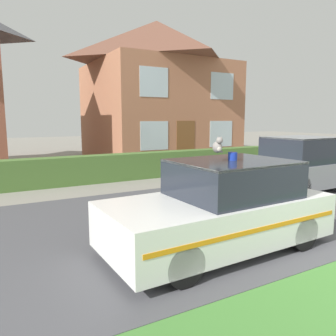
# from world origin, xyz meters

# --- Properties ---
(road_strip) EXTENTS (28.00, 6.11, 0.01)m
(road_strip) POSITION_xyz_m (0.00, 3.92, 0.01)
(road_strip) COLOR #4C4C51
(road_strip) RESTS_ON ground
(garden_hedge) EXTENTS (15.42, 0.62, 0.95)m
(garden_hedge) POSITION_xyz_m (-1.31, 8.94, 0.47)
(garden_hedge) COLOR #4C7233
(garden_hedge) RESTS_ON ground
(police_car) EXTENTS (3.91, 1.86, 1.63)m
(police_car) POSITION_xyz_m (-1.23, 2.18, 0.71)
(police_car) COLOR black
(police_car) RESTS_ON road_strip
(cat) EXTENTS (0.24, 0.28, 0.28)m
(cat) POSITION_xyz_m (-1.32, 2.19, 1.75)
(cat) COLOR gray
(cat) RESTS_ON police_car
(neighbour_car_near) EXTENTS (4.33, 1.85, 1.64)m
(neighbour_car_near) POSITION_xyz_m (3.97, 4.59, 0.76)
(neighbour_car_near) COLOR black
(neighbour_car_near) RESTS_ON road_strip
(house_right) EXTENTS (7.24, 7.12, 7.46)m
(house_right) POSITION_xyz_m (3.98, 14.57, 3.81)
(house_right) COLOR #A86B4C
(house_right) RESTS_ON ground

